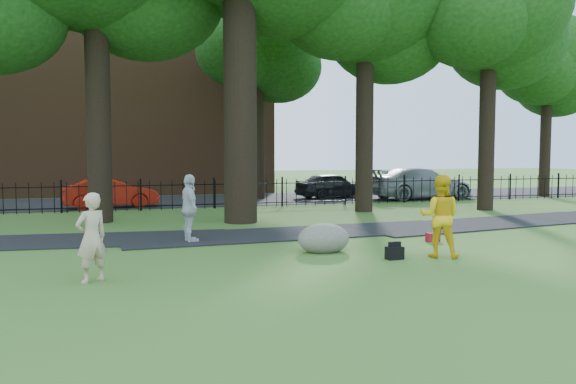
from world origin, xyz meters
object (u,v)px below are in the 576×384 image
object	(u,v)px
boulder	(324,236)
man	(440,216)
red_sedan	(110,193)
woman	(92,237)

from	to	relation	value
boulder	man	bearing A→B (deg)	-32.41
boulder	red_sedan	size ratio (longest dim) A/B	0.32
woman	red_sedan	xyz separation A→B (m)	(0.36, 14.24, -0.17)
boulder	red_sedan	distance (m)	13.48
boulder	red_sedan	world-z (taller)	red_sedan
woman	boulder	xyz separation A→B (m)	(5.14, 1.64, -0.45)
man	boulder	world-z (taller)	man
man	red_sedan	bearing A→B (deg)	-28.12
woman	red_sedan	bearing A→B (deg)	-122.53
woman	man	world-z (taller)	man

